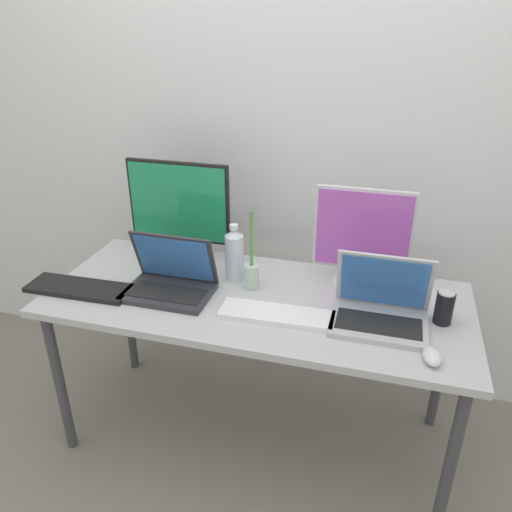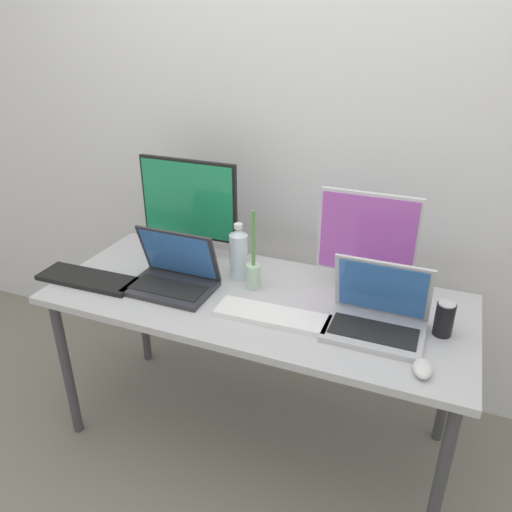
# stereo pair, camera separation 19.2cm
# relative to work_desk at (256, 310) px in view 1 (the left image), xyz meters

# --- Properties ---
(ground_plane) EXTENTS (16.00, 16.00, 0.00)m
(ground_plane) POSITION_rel_work_desk_xyz_m (0.00, 0.00, -0.68)
(ground_plane) COLOR gray
(wall_back) EXTENTS (7.00, 0.08, 2.60)m
(wall_back) POSITION_rel_work_desk_xyz_m (0.00, 0.59, 0.62)
(wall_back) COLOR silver
(wall_back) RESTS_ON ground
(work_desk) EXTENTS (1.68, 0.70, 0.74)m
(work_desk) POSITION_rel_work_desk_xyz_m (0.00, 0.00, 0.00)
(work_desk) COLOR #424247
(work_desk) RESTS_ON ground
(monitor_left) EXTENTS (0.47, 0.21, 0.46)m
(monitor_left) POSITION_rel_work_desk_xyz_m (-0.42, 0.23, 0.31)
(monitor_left) COLOR black
(monitor_left) RESTS_ON work_desk
(monitor_center) EXTENTS (0.39, 0.22, 0.42)m
(monitor_center) POSITION_rel_work_desk_xyz_m (0.38, 0.21, 0.27)
(monitor_center) COLOR silver
(monitor_center) RESTS_ON work_desk
(laptop_silver) EXTENTS (0.35, 0.24, 0.24)m
(laptop_silver) POSITION_rel_work_desk_xyz_m (-0.34, -0.06, 0.12)
(laptop_silver) COLOR #2D2D33
(laptop_silver) RESTS_ON work_desk
(laptop_secondary) EXTENTS (0.34, 0.25, 0.26)m
(laptop_secondary) POSITION_rel_work_desk_xyz_m (0.49, -0.05, 0.12)
(laptop_secondary) COLOR #B7B7BC
(laptop_secondary) RESTS_ON work_desk
(keyboard_main) EXTENTS (0.43, 0.15, 0.02)m
(keyboard_main) POSITION_rel_work_desk_xyz_m (0.12, -0.12, 0.07)
(keyboard_main) COLOR white
(keyboard_main) RESTS_ON work_desk
(keyboard_aux) EXTENTS (0.44, 0.16, 0.02)m
(keyboard_aux) POSITION_rel_work_desk_xyz_m (-0.71, -0.15, 0.07)
(keyboard_aux) COLOR black
(keyboard_aux) RESTS_ON work_desk
(mouse_by_keyboard) EXTENTS (0.07, 0.11, 0.04)m
(mouse_by_keyboard) POSITION_rel_work_desk_xyz_m (0.66, -0.24, 0.08)
(mouse_by_keyboard) COLOR silver
(mouse_by_keyboard) RESTS_ON work_desk
(water_bottle) EXTENTS (0.08, 0.08, 0.25)m
(water_bottle) POSITION_rel_work_desk_xyz_m (-0.13, 0.12, 0.18)
(water_bottle) COLOR silver
(water_bottle) RESTS_ON work_desk
(soda_can_near_keyboard) EXTENTS (0.07, 0.07, 0.13)m
(soda_can_near_keyboard) POSITION_rel_work_desk_xyz_m (0.71, 0.01, 0.13)
(soda_can_near_keyboard) COLOR black
(soda_can_near_keyboard) RESTS_ON work_desk
(bamboo_vase) EXTENTS (0.06, 0.06, 0.34)m
(bamboo_vase) POSITION_rel_work_desk_xyz_m (-0.04, 0.06, 0.14)
(bamboo_vase) COLOR #B2D1B7
(bamboo_vase) RESTS_ON work_desk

